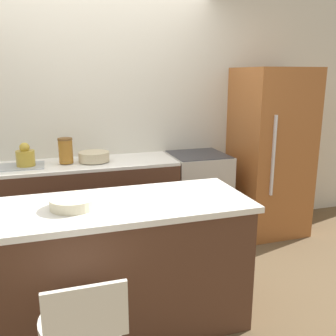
# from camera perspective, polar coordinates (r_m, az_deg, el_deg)

# --- Properties ---
(ground_plane) EXTENTS (14.00, 14.00, 0.00)m
(ground_plane) POSITION_cam_1_polar(r_m,az_deg,el_deg) (3.68, -9.52, -14.00)
(ground_plane) COLOR brown
(wall_back) EXTENTS (8.00, 0.06, 2.60)m
(wall_back) POSITION_cam_1_polar(r_m,az_deg,el_deg) (3.91, -11.67, 7.62)
(wall_back) COLOR beige
(wall_back) RESTS_ON ground_plane
(back_counter) EXTENTS (2.15, 0.59, 0.91)m
(back_counter) POSITION_cam_1_polar(r_m,az_deg,el_deg) (3.76, -15.40, -6.13)
(back_counter) COLOR #4C2D1E
(back_counter) RESTS_ON ground_plane
(kitchen_island) EXTENTS (1.66, 0.72, 0.91)m
(kitchen_island) POSITION_cam_1_polar(r_m,az_deg,el_deg) (2.66, -6.42, -14.43)
(kitchen_island) COLOR #4C2D1E
(kitchen_island) RESTS_ON ground_plane
(oven_range) EXTENTS (0.58, 0.60, 0.91)m
(oven_range) POSITION_cam_1_polar(r_m,az_deg,el_deg) (4.03, 4.54, -4.24)
(oven_range) COLOR #B7B2A8
(oven_range) RESTS_ON ground_plane
(refrigerator) EXTENTS (0.71, 0.74, 1.79)m
(refrigerator) POSITION_cam_1_polar(r_m,az_deg,el_deg) (4.24, 15.23, 2.35)
(refrigerator) COLOR #995628
(refrigerator) RESTS_ON ground_plane
(kettle) EXTENTS (0.16, 0.16, 0.21)m
(kettle) POSITION_cam_1_polar(r_m,az_deg,el_deg) (3.62, -20.91, 1.65)
(kettle) COLOR #B29333
(kettle) RESTS_ON back_counter
(mixing_bowl) EXTENTS (0.29, 0.29, 0.09)m
(mixing_bowl) POSITION_cam_1_polar(r_m,az_deg,el_deg) (3.64, -11.21, 1.73)
(mixing_bowl) COLOR #C1B28E
(mixing_bowl) RESTS_ON back_counter
(canister_jar) EXTENTS (0.14, 0.14, 0.23)m
(canister_jar) POSITION_cam_1_polar(r_m,az_deg,el_deg) (3.60, -15.33, 2.57)
(canister_jar) COLOR #9E6623
(canister_jar) RESTS_ON back_counter
(fruit_bowl) EXTENTS (0.29, 0.29, 0.07)m
(fruit_bowl) POSITION_cam_1_polar(r_m,az_deg,el_deg) (2.43, -14.17, -5.14)
(fruit_bowl) COLOR beige
(fruit_bowl) RESTS_ON kitchen_island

